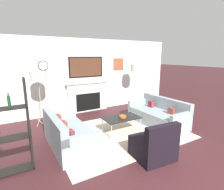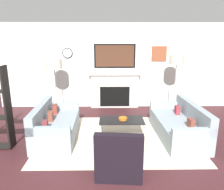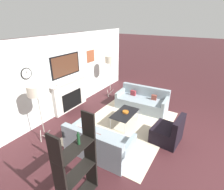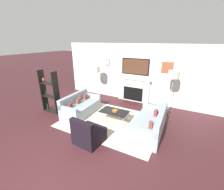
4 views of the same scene
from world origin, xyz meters
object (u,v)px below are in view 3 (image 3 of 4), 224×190
couch_right (142,102)px  decorative_bowl (126,112)px  floor_lamp_right (110,60)px  shelf_unit (76,167)px  floor_lamp_left (36,91)px  armchair (168,133)px  couch_left (98,144)px  coffee_table (125,114)px

couch_right → decorative_bowl: size_ratio=9.44×
floor_lamp_right → shelf_unit: 4.91m
couch_right → decorative_bowl: (-1.30, 0.04, 0.18)m
couch_right → floor_lamp_left: (-3.19, 1.63, 1.23)m
couch_right → shelf_unit: 4.12m
shelf_unit → floor_lamp_right: bearing=24.9°
armchair → floor_lamp_left: (-1.74, 3.00, 1.23)m
armchair → couch_left: bearing=135.8°
decorative_bowl → shelf_unit: 2.82m
coffee_table → decorative_bowl: (0.03, -0.01, 0.06)m
armchair → decorative_bowl: bearing=83.9°
couch_left → coffee_table: (1.52, 0.05, 0.11)m
coffee_table → armchair: bearing=-94.9°
armchair → shelf_unit: shelf_unit is taller
floor_lamp_left → floor_lamp_right: 3.53m
couch_right → floor_lamp_left: floor_lamp_left is taller
floor_lamp_right → shelf_unit: floor_lamp_right is taller
armchair → floor_lamp_left: bearing=120.1°
armchair → coffee_table: (0.12, 1.41, 0.12)m
couch_left → couch_right: bearing=0.1°
couch_right → floor_lamp_right: bearing=78.4°
coffee_table → floor_lamp_right: floor_lamp_right is taller
couch_left → shelf_unit: 1.39m
floor_lamp_right → shelf_unit: size_ratio=1.03×
floor_lamp_left → floor_lamp_right: bearing=0.0°
shelf_unit → coffee_table: bearing=9.5°
couch_left → coffee_table: 1.53m
couch_right → armchair: bearing=-136.6°
couch_left → decorative_bowl: couch_left is taller
couch_right → coffee_table: (-1.33, 0.05, 0.12)m
armchair → floor_lamp_left: 3.68m
armchair → shelf_unit: size_ratio=0.48×
couch_left → floor_lamp_left: floor_lamp_left is taller
couch_right → floor_lamp_right: size_ratio=1.06×
coffee_table → floor_lamp_right: (1.67, 1.59, 1.22)m
couch_left → decorative_bowl: bearing=1.5°
couch_left → decorative_bowl: 1.56m
couch_left → floor_lamp_right: 3.82m
couch_left → armchair: armchair is taller
decorative_bowl → couch_left: bearing=-178.5°
floor_lamp_right → shelf_unit: (-4.40, -2.04, -0.79)m
coffee_table → shelf_unit: (-2.73, -0.46, 0.43)m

